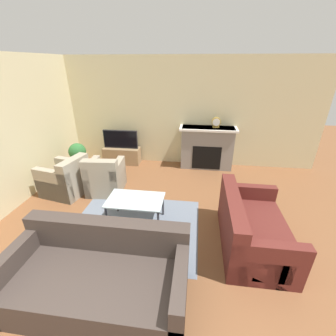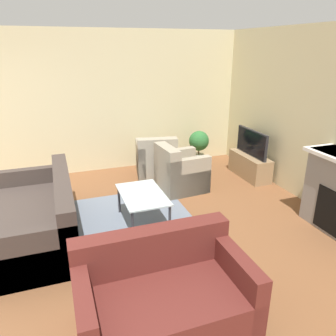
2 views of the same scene
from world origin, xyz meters
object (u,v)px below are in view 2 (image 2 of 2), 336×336
Objects in this scene: couch_sectional at (38,219)px; armchair_by_window at (156,161)px; couch_loveseat at (163,298)px; potted_plant at (199,144)px; armchair_accent at (180,173)px; tv at (252,143)px; coffee_table at (142,197)px.

couch_sectional is 2.67m from armchair_by_window.
couch_loveseat is 1.97× the size of potted_plant.
couch_sectional and armchair_accent have the same top height.
armchair_by_window is 1.05m from potted_plant.
couch_sectional is 1.36× the size of couch_loveseat.
tv reaches higher than armchair_by_window.
couch_loveseat and armchair_by_window have the same top height.
armchair_accent reaches higher than potted_plant.
couch_sectional is at bearing -59.29° from potted_plant.
couch_sectional is 2.15× the size of coffee_table.
couch_sectional reaches higher than coffee_table.
tv reaches higher than coffee_table.
armchair_by_window is (-0.66, -1.68, -0.38)m from tv.
armchair_by_window is at bearing 73.33° from couch_loveseat.
couch_sectional is at bearing 48.68° from armchair_by_window.
armchair_by_window is (-3.52, 1.05, 0.01)m from couch_loveseat.
tv is at bearing 46.29° from couch_loveseat.
armchair_by_window is at bearing 127.57° from couch_sectional.
armchair_by_window is at bearing -77.27° from potted_plant.
couch_sectional is at bearing 105.33° from armchair_accent.
armchair_by_window is at bearing -111.33° from tv.
couch_sectional is 2.68× the size of potted_plant.
couch_sectional is (0.97, -3.79, -0.40)m from tv.
coffee_table is (0.06, 1.38, 0.12)m from couch_sectional.
coffee_table is 1.24× the size of potted_plant.
couch_loveseat is 3.00m from armchair_accent.
coffee_table is (-1.83, 0.32, 0.12)m from couch_loveseat.
coffee_table is at bearing 80.07° from couch_loveseat.
armchair_accent is (0.78, 0.19, 0.00)m from armchair_by_window.
potted_plant is (-1.92, 1.74, 0.07)m from coffee_table.
couch_sectional is at bearing -92.69° from coffee_table.
tv is at bearing 104.32° from couch_sectional.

